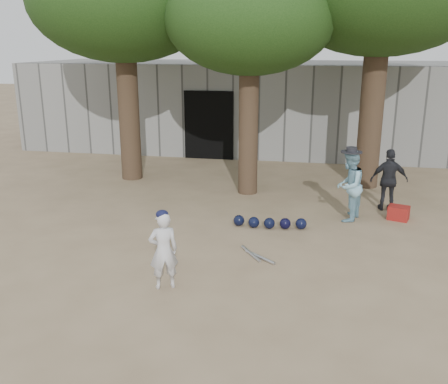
% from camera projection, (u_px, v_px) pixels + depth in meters
% --- Properties ---
extents(ground, '(70.00, 70.00, 0.00)m').
position_uv_depth(ground, '(180.00, 257.00, 8.87)').
color(ground, '#937C5E').
rests_on(ground, ground).
extents(boy_player, '(0.53, 0.46, 1.23)m').
position_uv_depth(boy_player, '(163.00, 251.00, 7.60)').
color(boy_player, silver).
rests_on(boy_player, ground).
extents(spectator_blue, '(0.78, 0.88, 1.52)m').
position_uv_depth(spectator_blue, '(349.00, 186.00, 10.53)').
color(spectator_blue, '#83B7CB').
rests_on(spectator_blue, ground).
extents(spectator_dark, '(0.86, 0.42, 1.41)m').
position_uv_depth(spectator_dark, '(389.00, 180.00, 11.19)').
color(spectator_dark, black).
rests_on(spectator_dark, ground).
extents(red_bag, '(0.50, 0.44, 0.30)m').
position_uv_depth(red_bag, '(399.00, 213.00, 10.72)').
color(red_bag, '#A8161E').
rests_on(red_bag, ground).
extents(back_building, '(16.00, 5.24, 3.00)m').
position_uv_depth(back_building, '(256.00, 105.00, 18.17)').
color(back_building, gray).
rests_on(back_building, ground).
extents(helmet_row, '(1.51, 0.33, 0.23)m').
position_uv_depth(helmet_row, '(270.00, 223.00, 10.24)').
color(helmet_row, black).
rests_on(helmet_row, ground).
extents(bat_pile, '(0.70, 0.68, 0.06)m').
position_uv_depth(bat_pile, '(255.00, 255.00, 8.88)').
color(bat_pile, '#ADAEB3').
rests_on(bat_pile, ground).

